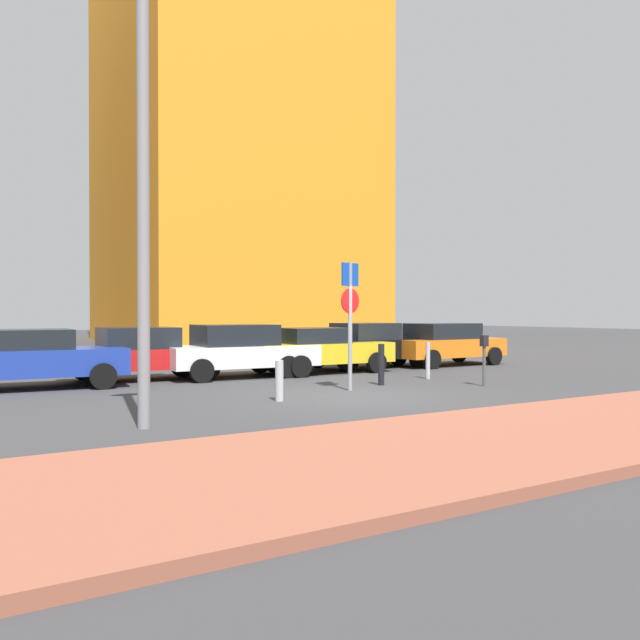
% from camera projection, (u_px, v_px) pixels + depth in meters
% --- Properties ---
extents(ground_plane, '(120.00, 120.00, 0.00)m').
position_uv_depth(ground_plane, '(352.00, 396.00, 14.81)').
color(ground_plane, '#38383A').
extents(sidewalk_brick, '(40.00, 4.16, 0.14)m').
position_uv_depth(sidewalk_brick, '(564.00, 431.00, 10.02)').
color(sidewalk_brick, '#93513D').
rests_on(sidewalk_brick, ground).
extents(parked_car_blue, '(4.27, 2.30, 1.45)m').
position_uv_depth(parked_car_blue, '(36.00, 358.00, 16.14)').
color(parked_car_blue, '#1E389E').
rests_on(parked_car_blue, ground).
extents(parked_car_red, '(4.47, 1.99, 1.46)m').
position_uv_depth(parked_car_red, '(144.00, 353.00, 18.16)').
color(parked_car_red, red).
rests_on(parked_car_red, ground).
extents(parked_car_white, '(4.41, 2.23, 1.52)m').
position_uv_depth(parked_car_white, '(239.00, 350.00, 18.93)').
color(parked_car_white, white).
rests_on(parked_car_white, ground).
extents(parked_car_yellow, '(4.60, 2.09, 1.40)m').
position_uv_depth(parked_car_yellow, '(317.00, 349.00, 20.27)').
color(parked_car_yellow, gold).
rests_on(parked_car_yellow, ground).
extents(parked_car_black, '(4.39, 2.13, 1.51)m').
position_uv_depth(parked_car_black, '(367.00, 345.00, 22.19)').
color(parked_car_black, black).
rests_on(parked_car_black, ground).
extents(parked_car_orange, '(4.38, 2.01, 1.48)m').
position_uv_depth(parked_car_orange, '(445.00, 343.00, 23.18)').
color(parked_car_orange, orange).
rests_on(parked_car_orange, ground).
extents(parking_sign_post, '(0.59, 0.15, 3.08)m').
position_uv_depth(parking_sign_post, '(350.00, 309.00, 15.73)').
color(parking_sign_post, gray).
rests_on(parking_sign_post, ground).
extents(parking_meter, '(0.18, 0.14, 1.29)m').
position_uv_depth(parking_meter, '(484.00, 353.00, 16.68)').
color(parking_meter, '#4C4C51').
rests_on(parking_meter, ground).
extents(street_lamp, '(0.70, 0.36, 7.27)m').
position_uv_depth(street_lamp, '(143.00, 164.00, 10.58)').
color(street_lamp, gray).
rests_on(street_lamp, ground).
extents(traffic_bollard_near, '(0.12, 0.12, 1.03)m').
position_uv_depth(traffic_bollard_near, '(428.00, 361.00, 18.51)').
color(traffic_bollard_near, '#B7B7BC').
rests_on(traffic_bollard_near, ground).
extents(traffic_bollard_mid, '(0.16, 0.16, 1.06)m').
position_uv_depth(traffic_bollard_mid, '(381.00, 364.00, 16.92)').
color(traffic_bollard_mid, black).
rests_on(traffic_bollard_mid, ground).
extents(traffic_bollard_far, '(0.17, 0.17, 0.86)m').
position_uv_depth(traffic_bollard_far, '(279.00, 381.00, 13.88)').
color(traffic_bollard_far, '#B7B7BC').
rests_on(traffic_bollard_far, ground).
extents(building_colorful_midrise, '(15.02, 14.86, 31.17)m').
position_uv_depth(building_colorful_midrise, '(234.00, 103.00, 43.07)').
color(building_colorful_midrise, orange).
rests_on(building_colorful_midrise, ground).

